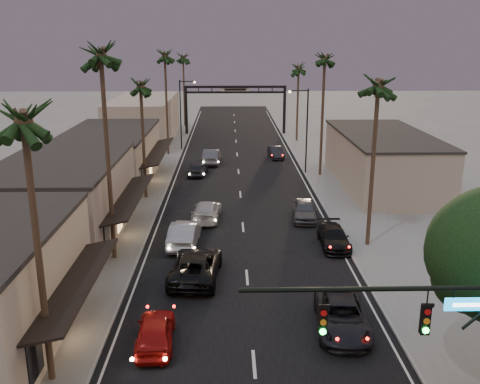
{
  "coord_description": "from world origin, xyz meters",
  "views": [
    {
      "loc": [
        -1.08,
        -10.71,
        13.91
      ],
      "look_at": [
        -0.2,
        29.13,
        2.5
      ],
      "focal_mm": 40.0,
      "sensor_mm": 36.0,
      "label": 1
    }
  ],
  "objects_px": {
    "traffic_signal": "(446,332)",
    "palm_lb": "(100,49)",
    "streetlight_right": "(304,124)",
    "streetlight_left": "(183,109)",
    "oncoming_silver": "(185,233)",
    "oncoming_pickup": "(196,266)",
    "palm_lc": "(140,81)",
    "palm_ld": "(165,52)",
    "palm_la": "(22,110)",
    "palm_rc": "(299,65)",
    "oncoming_red": "(155,331)",
    "palm_ra": "(379,79)",
    "palm_far": "(183,55)",
    "curbside_near": "(342,316)",
    "arch": "(235,97)",
    "palm_rb": "(325,55)",
    "curbside_black": "(334,237)"
  },
  "relations": [
    {
      "from": "oncoming_pickup",
      "to": "curbside_near",
      "type": "height_order",
      "value": "oncoming_pickup"
    },
    {
      "from": "curbside_near",
      "to": "streetlight_left",
      "type": "bearing_deg",
      "value": 109.15
    },
    {
      "from": "traffic_signal",
      "to": "palm_lb",
      "type": "height_order",
      "value": "palm_lb"
    },
    {
      "from": "arch",
      "to": "curbside_black",
      "type": "bearing_deg",
      "value": -82.34
    },
    {
      "from": "palm_far",
      "to": "curbside_near",
      "type": "relative_size",
      "value": 2.45
    },
    {
      "from": "oncoming_silver",
      "to": "oncoming_red",
      "type": "bearing_deg",
      "value": 92.02
    },
    {
      "from": "arch",
      "to": "palm_rb",
      "type": "height_order",
      "value": "palm_rb"
    },
    {
      "from": "palm_rb",
      "to": "curbside_near",
      "type": "height_order",
      "value": "palm_rb"
    },
    {
      "from": "traffic_signal",
      "to": "palm_ra",
      "type": "distance_m",
      "value": 21.19
    },
    {
      "from": "palm_lc",
      "to": "palm_ld",
      "type": "bearing_deg",
      "value": 90.0
    },
    {
      "from": "traffic_signal",
      "to": "palm_rb",
      "type": "xyz_separation_m",
      "value": [
        2.91,
        40.0,
        7.33
      ]
    },
    {
      "from": "palm_lb",
      "to": "oncoming_silver",
      "type": "distance_m",
      "value": 13.51
    },
    {
      "from": "palm_la",
      "to": "oncoming_pickup",
      "type": "xyz_separation_m",
      "value": [
        5.51,
        9.93,
        -10.61
      ]
    },
    {
      "from": "streetlight_left",
      "to": "oncoming_silver",
      "type": "relative_size",
      "value": 1.74
    },
    {
      "from": "traffic_signal",
      "to": "palm_la",
      "type": "height_order",
      "value": "palm_la"
    },
    {
      "from": "palm_ra",
      "to": "oncoming_silver",
      "type": "height_order",
      "value": "palm_ra"
    },
    {
      "from": "palm_la",
      "to": "palm_far",
      "type": "xyz_separation_m",
      "value": [
        0.3,
        69.0,
        0.0
      ]
    },
    {
      "from": "palm_far",
      "to": "palm_ra",
      "type": "bearing_deg",
      "value": -72.62
    },
    {
      "from": "oncoming_red",
      "to": "oncoming_silver",
      "type": "distance_m",
      "value": 12.77
    },
    {
      "from": "palm_lb",
      "to": "oncoming_red",
      "type": "distance_m",
      "value": 16.82
    },
    {
      "from": "palm_rc",
      "to": "curbside_near",
      "type": "xyz_separation_m",
      "value": [
        -4.11,
        -51.16,
        -9.72
      ]
    },
    {
      "from": "palm_rc",
      "to": "streetlight_left",
      "type": "bearing_deg",
      "value": -158.86
    },
    {
      "from": "traffic_signal",
      "to": "palm_ra",
      "type": "bearing_deg",
      "value": 81.72
    },
    {
      "from": "palm_lb",
      "to": "palm_rc",
      "type": "distance_m",
      "value": 45.48
    },
    {
      "from": "palm_la",
      "to": "curbside_near",
      "type": "relative_size",
      "value": 2.45
    },
    {
      "from": "traffic_signal",
      "to": "palm_lc",
      "type": "xyz_separation_m",
      "value": [
        -14.29,
        32.0,
        5.39
      ]
    },
    {
      "from": "palm_rb",
      "to": "curbside_black",
      "type": "relative_size",
      "value": 3.03
    },
    {
      "from": "oncoming_red",
      "to": "oncoming_silver",
      "type": "relative_size",
      "value": 0.83
    },
    {
      "from": "palm_lb",
      "to": "palm_ld",
      "type": "xyz_separation_m",
      "value": [
        0.0,
        33.0,
        -0.97
      ]
    },
    {
      "from": "streetlight_left",
      "to": "oncoming_pickup",
      "type": "xyz_separation_m",
      "value": [
        3.83,
        -39.07,
        -4.49
      ]
    },
    {
      "from": "streetlight_right",
      "to": "palm_lb",
      "type": "height_order",
      "value": "palm_lb"
    },
    {
      "from": "palm_ra",
      "to": "oncoming_pickup",
      "type": "bearing_deg",
      "value": -156.55
    },
    {
      "from": "palm_rc",
      "to": "oncoming_red",
      "type": "height_order",
      "value": "palm_rc"
    },
    {
      "from": "palm_la",
      "to": "palm_rc",
      "type": "bearing_deg",
      "value": 72.63
    },
    {
      "from": "streetlight_right",
      "to": "palm_la",
      "type": "height_order",
      "value": "palm_la"
    },
    {
      "from": "palm_ra",
      "to": "traffic_signal",
      "type": "bearing_deg",
      "value": -98.28
    },
    {
      "from": "palm_lb",
      "to": "oncoming_pickup",
      "type": "relative_size",
      "value": 2.53
    },
    {
      "from": "oncoming_red",
      "to": "curbside_near",
      "type": "distance_m",
      "value": 9.14
    },
    {
      "from": "traffic_signal",
      "to": "oncoming_pickup",
      "type": "xyz_separation_m",
      "value": [
        -8.78,
        14.93,
        -4.25
      ]
    },
    {
      "from": "traffic_signal",
      "to": "curbside_black",
      "type": "bearing_deg",
      "value": 88.53
    },
    {
      "from": "curbside_black",
      "to": "palm_ra",
      "type": "bearing_deg",
      "value": 2.63
    },
    {
      "from": "palm_lb",
      "to": "oncoming_red",
      "type": "xyz_separation_m",
      "value": [
        4.02,
        -10.33,
        -12.65
      ]
    },
    {
      "from": "palm_ld",
      "to": "palm_far",
      "type": "xyz_separation_m",
      "value": [
        0.3,
        23.0,
        -0.97
      ]
    },
    {
      "from": "streetlight_left",
      "to": "curbside_black",
      "type": "distance_m",
      "value": 36.81
    },
    {
      "from": "streetlight_left",
      "to": "palm_ld",
      "type": "xyz_separation_m",
      "value": [
        -1.68,
        -3.0,
        7.09
      ]
    },
    {
      "from": "traffic_signal",
      "to": "streetlight_right",
      "type": "bearing_deg",
      "value": 88.28
    },
    {
      "from": "streetlight_right",
      "to": "palm_ra",
      "type": "bearing_deg",
      "value": -85.43
    },
    {
      "from": "traffic_signal",
      "to": "palm_lc",
      "type": "relative_size",
      "value": 0.7
    },
    {
      "from": "arch",
      "to": "oncoming_red",
      "type": "height_order",
      "value": "arch"
    },
    {
      "from": "streetlight_left",
      "to": "oncoming_silver",
      "type": "height_order",
      "value": "streetlight_left"
    }
  ]
}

